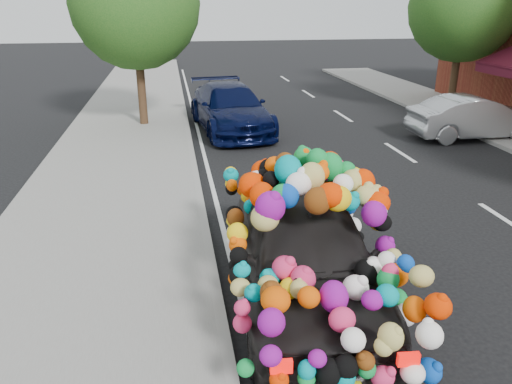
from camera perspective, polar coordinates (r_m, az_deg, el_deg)
ground at (r=9.40m, az=8.94°, el=-5.05°), size 100.00×100.00×0.00m
sidewalk at (r=9.05m, az=-18.03°, el=-6.54°), size 4.00×60.00×0.12m
kerb at (r=8.94m, az=-5.56°, el=-5.83°), size 0.15×60.00×0.13m
lane_markings at (r=11.03m, az=27.01°, el=-3.15°), size 6.00×50.00×0.01m
tree_near_sidewalk at (r=17.51m, az=-13.70°, el=20.19°), size 4.20×4.20×6.13m
tree_far_b at (r=21.00m, az=22.67°, el=18.91°), size 4.00×4.00×5.90m
plush_art_car at (r=6.95m, az=5.69°, el=-4.16°), size 2.63×4.99×2.22m
navy_sedan at (r=16.89m, az=-2.96°, el=9.55°), size 2.66×5.41×1.51m
silver_hatchback at (r=17.27m, az=23.75°, el=7.79°), size 4.11×1.49×1.35m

